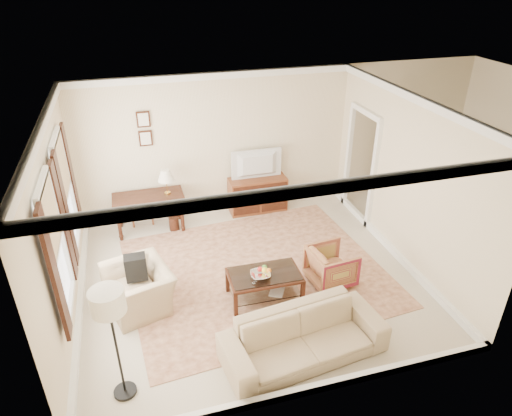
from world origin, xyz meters
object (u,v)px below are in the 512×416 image
coffee_table (264,279)px  sofa (304,331)px  sideboard (258,194)px  striped_armchair (331,264)px  tv (258,156)px  club_armchair (138,282)px  writing_desk (149,201)px

coffee_table → sofa: sofa is taller
sideboard → striped_armchair: sideboard is taller
sideboard → striped_armchair: bearing=-80.2°
tv → coffee_table: (-0.70, -2.79, -0.88)m
sideboard → club_armchair: size_ratio=1.17×
sideboard → club_armchair: club_armchair is taller
writing_desk → coffee_table: (1.54, -2.63, -0.26)m
sideboard → coffee_table: (-0.70, -2.81, -0.01)m
tv → club_armchair: size_ratio=0.98×
writing_desk → sideboard: 2.27m
club_armchair → tv: bearing=117.7°
sideboard → sofa: 4.13m
coffee_table → tv: bearing=75.9°
writing_desk → tv: 2.33m
tv → striped_armchair: size_ratio=1.42×
writing_desk → club_armchair: 2.32m
writing_desk → sideboard: (2.25, 0.18, -0.25)m
sofa → striped_armchair: bearing=46.2°
striped_armchair → coffee_table: bearing=88.0°
writing_desk → striped_armchair: (2.72, -2.55, -0.27)m
striped_armchair → club_armchair: 3.07m
coffee_table → sofa: (0.16, -1.29, 0.06)m
club_armchair → sideboard: bearing=118.0°
sideboard → striped_armchair: (0.47, -2.72, -0.02)m
writing_desk → sideboard: sideboard is taller
writing_desk → sofa: sofa is taller
writing_desk → sofa: size_ratio=0.61×
coffee_table → striped_armchair: (1.17, 0.09, -0.01)m
club_armchair → sofa: size_ratio=0.47×
writing_desk → sideboard: size_ratio=1.12×
tv → striped_armchair: bearing=99.9°
sofa → tv: bearing=75.0°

